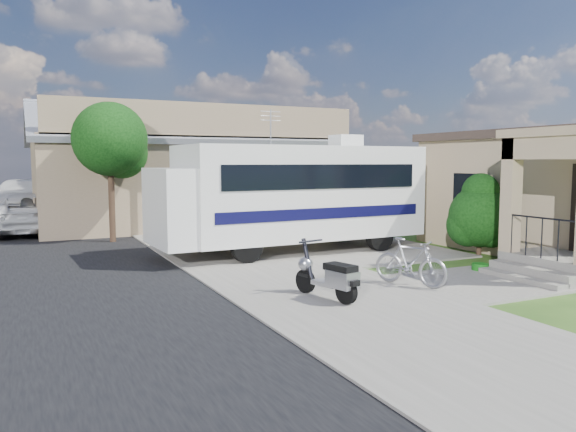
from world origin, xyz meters
name	(u,v)px	position (x,y,z in m)	size (l,w,h in m)	color
ground	(359,285)	(0.00, 0.00, 0.00)	(120.00, 120.00, 0.00)	#1B3A0F
sidewalk_slab	(188,233)	(-1.00, 10.00, 0.03)	(4.00, 80.00, 0.06)	#68655E
driveway_slab	(320,250)	(1.50, 4.50, 0.03)	(7.00, 6.00, 0.05)	#68655E
walk_slab	(498,280)	(3.00, -1.00, 0.03)	(4.00, 3.00, 0.05)	#68655E
warehouse	(185,177)	(0.00, 13.97, 1.99)	(12.50, 8.40, 5.04)	#7A644C
street_tree_a	(113,143)	(-3.70, 9.05, 3.25)	(2.44, 2.40, 4.58)	#2E2114
street_tree_b	(82,146)	(-3.70, 19.05, 3.39)	(2.44, 2.40, 4.73)	#2E2114
street_tree_c	(68,154)	(-3.70, 28.05, 3.10)	(2.44, 2.40, 4.42)	#2E2114
motorhome	(293,193)	(0.61, 4.50, 1.74)	(8.00, 2.88, 4.05)	silver
shrub	(480,214)	(5.16, 1.81, 1.19)	(1.90, 1.81, 2.33)	#2E2114
scooter	(329,277)	(-1.30, -0.98, 0.48)	(0.72, 1.64, 1.08)	black
bicycle	(410,265)	(0.81, -0.69, 0.50)	(0.47, 1.66, 1.00)	#93939A
pickup_truck	(28,213)	(-6.26, 12.73, 0.74)	(2.46, 5.34, 1.48)	silver
van	(21,198)	(-6.47, 20.31, 0.89)	(2.49, 6.12, 1.78)	silver
garden_hose	(480,268)	(3.43, -0.01, 0.09)	(0.40, 0.40, 0.18)	#135F13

